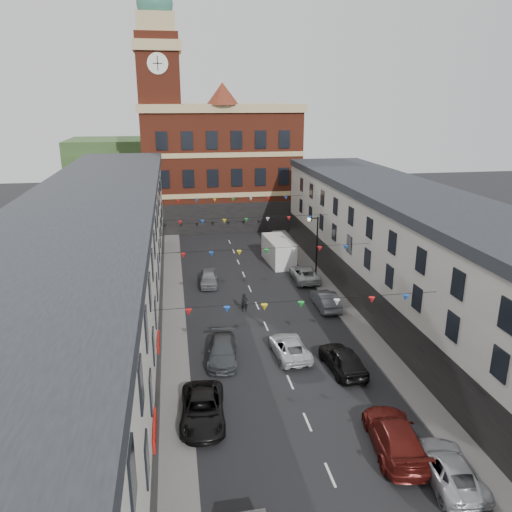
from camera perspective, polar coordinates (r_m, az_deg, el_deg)
ground at (r=34.84m, az=2.39°, el=-10.81°), size 160.00×160.00×0.00m
pavement_left at (r=35.96m, az=-9.28°, el=-9.95°), size 1.80×64.00×0.15m
pavement_right at (r=38.37m, az=12.00°, el=-8.29°), size 1.80×64.00×0.15m
terrace_left at (r=33.36m, az=-18.12°, el=-2.95°), size 8.40×56.00×10.70m
terrace_right at (r=37.82m, az=19.91°, el=-1.56°), size 8.40×56.00×9.70m
civic_building at (r=68.77m, az=-4.13°, el=10.40°), size 20.60×13.30×18.50m
clock_tower at (r=65.03m, az=-10.84°, el=15.75°), size 5.60×5.60×30.00m
distant_hill at (r=92.75m, az=-8.06°, el=10.13°), size 40.00×14.00×10.00m
street_lamp at (r=47.59m, az=6.72°, el=1.98°), size 1.10×0.36×6.00m
car_left_c at (r=27.97m, az=-6.12°, el=-17.00°), size 2.64×5.18×1.40m
car_left_d at (r=33.49m, az=-3.85°, el=-10.75°), size 2.48×4.88×1.36m
car_left_e at (r=46.52m, az=-5.42°, el=-2.50°), size 1.96×4.19×1.39m
car_right_b at (r=25.88m, az=21.16°, el=-21.65°), size 2.54×4.78×1.28m
car_right_c at (r=26.74m, az=15.55°, el=-19.19°), size 2.96×5.73×1.59m
car_right_d at (r=32.68m, az=9.89°, el=-11.54°), size 2.22×4.77×1.58m
car_right_e at (r=41.66m, az=7.96°, el=-4.98°), size 1.53×4.36×1.43m
car_right_f at (r=47.64m, az=5.59°, el=-2.02°), size 2.44×5.01×1.37m
moving_car at (r=34.05m, az=3.83°, el=-10.33°), size 2.39×4.71×1.28m
white_van at (r=52.42m, az=2.59°, el=0.57°), size 2.62×6.02×2.60m
pedestrian at (r=40.54m, az=-1.33°, el=-5.37°), size 0.58×0.39×1.54m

